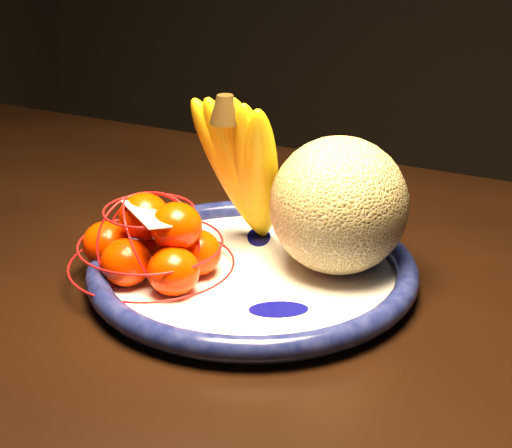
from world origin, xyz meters
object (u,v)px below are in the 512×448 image
at_px(dining_table, 152,311).
at_px(fruit_bowl, 252,270).
at_px(cantaloupe, 339,205).
at_px(banana_bunch, 246,164).
at_px(mandarin_bag, 154,245).

relative_size(dining_table, fruit_bowl, 4.31).
xyz_separation_m(cantaloupe, banana_bunch, (-0.12, 0.01, 0.03)).
xyz_separation_m(dining_table, mandarin_bag, (0.05, -0.07, 0.14)).
xyz_separation_m(cantaloupe, mandarin_bag, (-0.19, -0.10, -0.04)).
bearing_deg(cantaloupe, fruit_bowl, -152.39).
relative_size(fruit_bowl, banana_bunch, 1.78).
relative_size(cantaloupe, mandarin_bag, 0.62).
xyz_separation_m(fruit_bowl, mandarin_bag, (-0.10, -0.05, 0.04)).
bearing_deg(dining_table, fruit_bowl, -4.15).
relative_size(dining_table, banana_bunch, 7.69).
bearing_deg(banana_bunch, cantaloupe, 3.46).
height_order(banana_bunch, mandarin_bag, banana_bunch).
distance_m(banana_bunch, mandarin_bag, 0.15).
bearing_deg(fruit_bowl, mandarin_bag, -151.46).
xyz_separation_m(dining_table, cantaloupe, (0.24, 0.03, 0.18)).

